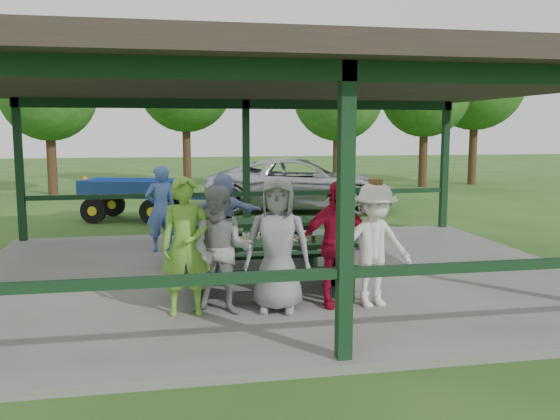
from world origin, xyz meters
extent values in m
plane|color=#254B17|center=(0.00, 0.00, 0.00)|extent=(90.00, 90.00, 0.00)
cube|color=slate|center=(0.00, 0.00, 0.05)|extent=(10.00, 8.00, 0.10)
cube|color=black|center=(0.00, -3.80, 1.60)|extent=(0.15, 0.15, 3.00)
cube|color=black|center=(-4.80, 3.80, 1.60)|extent=(0.15, 0.15, 3.00)
cube|color=black|center=(0.00, 3.80, 1.60)|extent=(0.15, 0.15, 3.00)
cube|color=black|center=(4.80, 3.80, 1.60)|extent=(0.15, 0.15, 3.00)
cube|color=black|center=(-2.40, -3.80, 1.00)|extent=(4.65, 0.10, 0.10)
cube|color=black|center=(2.40, -3.80, 1.00)|extent=(4.65, 0.10, 0.10)
cube|color=black|center=(-2.40, 3.80, 1.00)|extent=(4.65, 0.10, 0.10)
cube|color=black|center=(2.40, 3.80, 1.00)|extent=(4.65, 0.10, 0.10)
cube|color=black|center=(0.00, -3.80, 3.00)|extent=(9.80, 0.15, 0.20)
cube|color=black|center=(0.00, 3.80, 3.00)|extent=(9.80, 0.15, 0.20)
cube|color=#2D2421|center=(0.00, 0.00, 3.22)|extent=(10.60, 8.60, 0.24)
cube|color=black|center=(-0.34, -1.20, 0.82)|extent=(2.45, 0.75, 0.06)
cube|color=black|center=(-0.34, -1.75, 0.53)|extent=(2.45, 0.28, 0.05)
cube|color=black|center=(-0.34, -0.65, 0.53)|extent=(2.45, 0.28, 0.05)
cube|color=black|center=(-1.38, -1.20, 0.47)|extent=(0.06, 0.70, 0.75)
cube|color=black|center=(0.71, -1.20, 0.47)|extent=(0.06, 0.70, 0.75)
cube|color=black|center=(-1.38, -1.20, 0.33)|extent=(0.06, 1.39, 0.45)
cube|color=black|center=(0.71, -1.20, 0.33)|extent=(0.06, 1.39, 0.45)
cube|color=black|center=(-0.38, 0.80, 0.82)|extent=(2.51, 0.75, 0.06)
cube|color=black|center=(-0.38, 0.25, 0.53)|extent=(2.51, 0.28, 0.05)
cube|color=black|center=(-0.38, 1.35, 0.53)|extent=(2.51, 0.28, 0.05)
cube|color=black|center=(-1.45, 0.80, 0.47)|extent=(0.06, 0.70, 0.75)
cube|color=black|center=(0.70, 0.80, 0.47)|extent=(0.06, 0.70, 0.75)
cube|color=black|center=(-1.45, 0.80, 0.33)|extent=(0.06, 1.39, 0.45)
cube|color=black|center=(0.70, 0.80, 0.33)|extent=(0.06, 1.39, 0.45)
cylinder|color=white|center=(-1.44, -1.20, 0.86)|extent=(0.22, 0.22, 0.01)
torus|color=#975C35|center=(-1.48, -1.22, 0.88)|extent=(0.10, 0.10, 0.03)
torus|color=#975C35|center=(-1.40, -1.22, 0.88)|extent=(0.10, 0.10, 0.03)
torus|color=#975C35|center=(-1.44, -1.16, 0.88)|extent=(0.10, 0.10, 0.03)
cylinder|color=white|center=(-0.71, -1.20, 0.86)|extent=(0.22, 0.22, 0.01)
torus|color=#975C35|center=(-0.75, -1.22, 0.88)|extent=(0.10, 0.10, 0.03)
torus|color=#975C35|center=(-0.67, -1.22, 0.88)|extent=(0.10, 0.10, 0.03)
torus|color=#975C35|center=(-0.71, -1.16, 0.88)|extent=(0.10, 0.10, 0.03)
cylinder|color=white|center=(0.13, -1.20, 0.86)|extent=(0.22, 0.22, 0.01)
torus|color=#975C35|center=(0.09, -1.22, 0.88)|extent=(0.10, 0.10, 0.03)
torus|color=#975C35|center=(0.17, -1.22, 0.88)|extent=(0.10, 0.10, 0.03)
torus|color=#975C35|center=(0.13, -1.16, 0.88)|extent=(0.10, 0.10, 0.03)
cylinder|color=white|center=(0.81, -1.20, 0.86)|extent=(0.22, 0.22, 0.01)
torus|color=#975C35|center=(0.77, -1.22, 0.88)|extent=(0.10, 0.10, 0.03)
torus|color=#975C35|center=(0.85, -1.22, 0.88)|extent=(0.10, 0.10, 0.03)
torus|color=#975C35|center=(0.81, -1.16, 0.88)|extent=(0.10, 0.10, 0.03)
cylinder|color=#381E0F|center=(-1.28, -1.38, 0.90)|extent=(0.06, 0.06, 0.10)
cylinder|color=#381E0F|center=(-0.36, -1.38, 0.90)|extent=(0.06, 0.06, 0.10)
cylinder|color=#381E0F|center=(0.09, -1.38, 0.90)|extent=(0.06, 0.06, 0.10)
cylinder|color=#381E0F|center=(0.28, -1.38, 0.90)|extent=(0.06, 0.06, 0.10)
cylinder|color=#381E0F|center=(0.68, -1.38, 0.90)|extent=(0.06, 0.06, 0.10)
cone|color=white|center=(-0.65, -1.00, 0.90)|extent=(0.09, 0.09, 0.10)
cone|color=white|center=(-0.63, -1.00, 0.90)|extent=(0.09, 0.09, 0.10)
cone|color=white|center=(-0.48, -1.00, 0.90)|extent=(0.09, 0.09, 0.10)
cone|color=white|center=(0.24, -1.00, 0.90)|extent=(0.09, 0.09, 0.10)
imported|color=#69AA33|center=(-1.53, -2.01, 0.98)|extent=(0.65, 0.43, 1.76)
imported|color=gray|center=(-1.10, -2.07, 0.92)|extent=(0.94, 0.82, 1.65)
imported|color=gray|center=(-0.37, -2.08, 0.97)|extent=(0.96, 0.75, 1.74)
imported|color=#A60D2C|center=(0.43, -2.01, 0.94)|extent=(0.99, 0.42, 1.68)
imported|color=silver|center=(0.93, -2.10, 0.92)|extent=(1.14, 0.75, 1.65)
cylinder|color=brown|center=(0.93, -2.10, 1.69)|extent=(0.36, 0.36, 0.02)
cylinder|color=brown|center=(0.93, -2.10, 1.75)|extent=(0.21, 0.21, 0.11)
imported|color=#8093C6|center=(-0.70, 1.77, 0.87)|extent=(1.49, 0.89, 1.53)
imported|color=#466CB7|center=(-1.89, 2.13, 0.93)|extent=(0.70, 0.56, 1.66)
imported|color=gray|center=(1.64, 1.65, 0.85)|extent=(0.74, 0.59, 1.49)
imported|color=silver|center=(2.24, 8.09, 0.79)|extent=(6.17, 3.95, 1.58)
cube|color=navy|center=(-2.72, 6.98, 0.71)|extent=(2.73, 1.91, 0.11)
cube|color=navy|center=(-2.90, 6.38, 0.93)|extent=(2.39, 0.78, 0.35)
cube|color=navy|center=(-2.54, 7.57, 0.93)|extent=(2.39, 0.78, 0.35)
cube|color=navy|center=(-3.91, 7.34, 0.93)|extent=(0.41, 1.20, 0.35)
cube|color=navy|center=(-1.54, 6.61, 0.93)|extent=(0.41, 1.20, 0.35)
cylinder|color=black|center=(-3.68, 6.57, 0.34)|extent=(0.69, 0.35, 0.67)
cylinder|color=yellow|center=(-3.68, 6.57, 0.34)|extent=(0.29, 0.26, 0.25)
cylinder|color=black|center=(-3.29, 7.84, 0.34)|extent=(0.69, 0.35, 0.67)
cylinder|color=yellow|center=(-3.29, 7.84, 0.34)|extent=(0.29, 0.26, 0.25)
cylinder|color=black|center=(-2.15, 6.11, 0.34)|extent=(0.69, 0.35, 0.67)
cylinder|color=yellow|center=(-2.15, 6.11, 0.34)|extent=(0.29, 0.26, 0.25)
cylinder|color=black|center=(-1.76, 7.38, 0.34)|extent=(0.69, 0.35, 0.67)
cylinder|color=yellow|center=(-1.76, 7.38, 0.34)|extent=(0.29, 0.26, 0.25)
cube|color=navy|center=(-1.11, 6.48, 0.62)|extent=(0.87, 0.33, 0.07)
cone|color=#F2590C|center=(-3.95, 7.35, 1.02)|extent=(0.12, 0.34, 0.35)
cylinder|color=#352315|center=(-6.06, 14.29, 1.40)|extent=(0.36, 0.36, 2.80)
sphere|color=#225015|center=(-6.06, 14.29, 3.81)|extent=(3.58, 3.58, 3.58)
cylinder|color=#352315|center=(-0.88, 17.51, 1.62)|extent=(0.36, 0.36, 3.23)
sphere|color=#225015|center=(-0.88, 17.51, 4.40)|extent=(4.14, 4.14, 4.14)
cylinder|color=#352315|center=(4.91, 13.35, 1.38)|extent=(0.36, 0.36, 2.77)
sphere|color=#225015|center=(4.91, 13.35, 3.76)|extent=(3.54, 3.54, 3.54)
cylinder|color=#352315|center=(9.05, 14.45, 1.48)|extent=(0.36, 0.36, 2.95)
sphere|color=#225015|center=(9.05, 14.45, 4.02)|extent=(3.78, 3.78, 3.78)
cylinder|color=#352315|center=(11.73, 15.14, 1.68)|extent=(0.36, 0.36, 3.36)
sphere|color=#225015|center=(11.73, 15.14, 4.57)|extent=(4.30, 4.30, 4.30)
camera|label=1|loc=(-1.73, -9.43, 2.44)|focal=38.00mm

